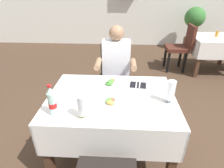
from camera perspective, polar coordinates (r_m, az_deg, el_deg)
The scene contains 14 objects.
ground_plane at distance 2.23m, azimuth 1.76°, elevation -20.49°, with size 11.00×11.00×0.00m, color #473323.
main_dining_table at distance 1.86m, azimuth -0.17°, elevation -8.13°, with size 1.23×0.90×0.74m.
chair_far_diner_seat at distance 2.59m, azimuth 0.91°, elevation 2.70°, with size 0.44×0.50×0.97m.
seated_diner_far at distance 2.42m, azimuth 1.27°, elevation 4.89°, with size 0.50×0.46×1.26m.
plate_near_camera at distance 1.63m, azimuth -0.43°, elevation -6.15°, with size 0.23×0.23×0.05m.
plate_far_diner at distance 1.94m, azimuth -0.51°, elevation 0.09°, with size 0.23×0.23×0.07m.
beer_glass_left at distance 1.46m, azimuth -9.36°, elevation -7.05°, with size 0.07×0.07×0.20m.
beer_glass_middle at distance 1.69m, azimuth 17.96°, elevation -2.15°, with size 0.07×0.07×0.22m.
cola_bottle_primary at distance 1.54m, azimuth -18.28°, elevation -5.35°, with size 0.07×0.07×0.28m.
napkin_cutlery_set at distance 1.96m, azimuth 8.16°, elevation -0.29°, with size 0.18×0.19×0.01m.
background_dining_table at distance 4.46m, azimuth 29.38°, elevation 10.45°, with size 0.95×0.85×0.74m.
background_chair_left at distance 4.21m, azimuth 20.88°, elevation 11.25°, with size 0.50×0.44×0.97m.
background_table_tumbler at distance 4.45m, azimuth 30.04°, elevation 13.47°, with size 0.06×0.06×0.11m, color #C68928.
potted_plant_corner at distance 5.69m, azimuth 24.19°, elevation 16.70°, with size 0.54×0.54×1.18m.
Camera 1 is at (0.02, -1.46, 1.69)m, focal length 29.15 mm.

